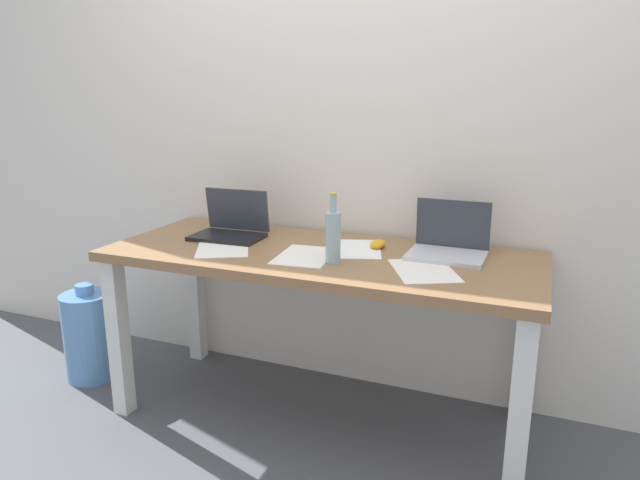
{
  "coord_description": "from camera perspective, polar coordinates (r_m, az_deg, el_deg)",
  "views": [
    {
      "loc": [
        0.83,
        -2.06,
        1.38
      ],
      "look_at": [
        0.0,
        0.0,
        0.8
      ],
      "focal_mm": 31.73,
      "sensor_mm": 36.0,
      "label": 1
    }
  ],
  "objects": [
    {
      "name": "back_wall",
      "position": [
        2.61,
        3.46,
        12.8
      ],
      "size": [
        5.2,
        0.08,
        2.6
      ],
      "primitive_type": "cube",
      "color": "silver",
      "rests_on": "ground"
    },
    {
      "name": "paper_sheet_center",
      "position": [
        2.25,
        -1.51,
        -1.61
      ],
      "size": [
        0.24,
        0.32,
        0.0
      ],
      "primitive_type": "cube",
      "rotation": [
        0.0,
        0.0,
        0.1
      ],
      "color": "white",
      "rests_on": "desk"
    },
    {
      "name": "computer_mouse",
      "position": [
        2.38,
        5.85,
        -0.4
      ],
      "size": [
        0.06,
        0.1,
        0.03
      ],
      "primitive_type": "ellipsoid",
      "rotation": [
        0.0,
        0.0,
        0.02
      ],
      "color": "gold",
      "rests_on": "desk"
    },
    {
      "name": "paper_sheet_near_back",
      "position": [
        2.35,
        3.54,
        -0.9
      ],
      "size": [
        0.29,
        0.35,
        0.0
      ],
      "primitive_type": "cube",
      "rotation": [
        0.0,
        0.0,
        0.32
      ],
      "color": "white",
      "rests_on": "desk"
    },
    {
      "name": "water_cooler_jug",
      "position": [
        3.05,
        -22.23,
        -8.89
      ],
      "size": [
        0.24,
        0.24,
        0.49
      ],
      "color": "#598CC6",
      "rests_on": "ground"
    },
    {
      "name": "desk",
      "position": [
        2.34,
        -0.0,
        -3.61
      ],
      "size": [
        1.76,
        0.71,
        0.75
      ],
      "color": "olive",
      "rests_on": "ground"
    },
    {
      "name": "paper_sheet_front_right",
      "position": [
        2.1,
        10.45,
        -3.05
      ],
      "size": [
        0.32,
        0.36,
        0.0
      ],
      "primitive_type": "cube",
      "rotation": [
        0.0,
        0.0,
        0.47
      ],
      "color": "white",
      "rests_on": "desk"
    },
    {
      "name": "ground_plane",
      "position": [
        2.62,
        -0.0,
        -17.25
      ],
      "size": [
        8.0,
        8.0,
        0.0
      ],
      "primitive_type": "plane",
      "color": "#515459"
    },
    {
      "name": "laptop_left",
      "position": [
        2.57,
        -9.0,
        1.28
      ],
      "size": [
        0.31,
        0.23,
        0.21
      ],
      "color": "black",
      "rests_on": "desk"
    },
    {
      "name": "paper_sheet_front_left",
      "position": [
        2.39,
        -9.77,
        -0.8
      ],
      "size": [
        0.33,
        0.36,
        0.0
      ],
      "primitive_type": "cube",
      "rotation": [
        0.0,
        0.0,
        0.5
      ],
      "color": "white",
      "rests_on": "desk"
    },
    {
      "name": "beer_bottle",
      "position": [
        2.14,
        1.33,
        0.45
      ],
      "size": [
        0.06,
        0.06,
        0.27
      ],
      "color": "#99B7C1",
      "rests_on": "desk"
    },
    {
      "name": "laptop_right",
      "position": [
        2.3,
        12.82,
        -0.49
      ],
      "size": [
        0.3,
        0.24,
        0.21
      ],
      "color": "silver",
      "rests_on": "desk"
    }
  ]
}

